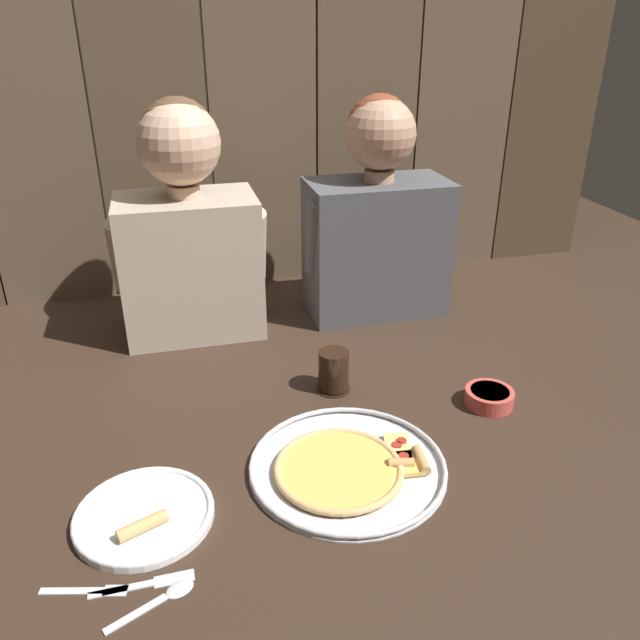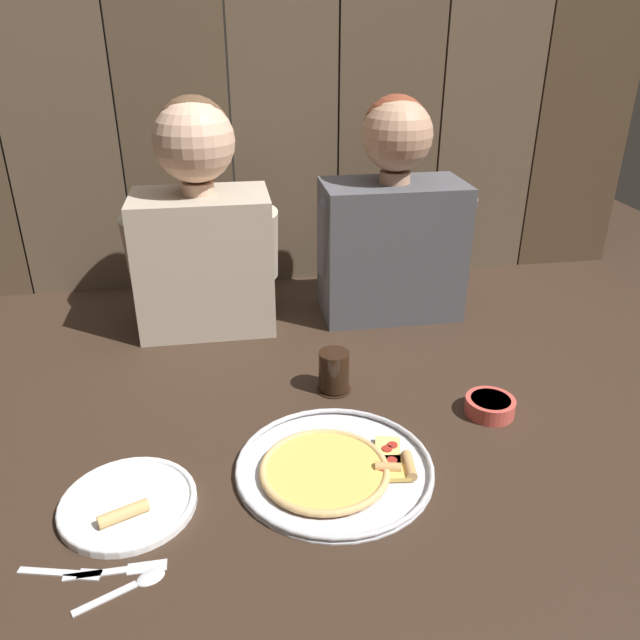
{
  "view_description": "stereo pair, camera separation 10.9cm",
  "coord_description": "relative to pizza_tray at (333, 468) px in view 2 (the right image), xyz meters",
  "views": [
    {
      "loc": [
        -0.3,
        -1.06,
        0.77
      ],
      "look_at": [
        -0.01,
        0.1,
        0.18
      ],
      "focal_mm": 35.07,
      "sensor_mm": 36.0,
      "label": 1
    },
    {
      "loc": [
        -0.2,
        -1.09,
        0.77
      ],
      "look_at": [
        -0.01,
        0.1,
        0.18
      ],
      "focal_mm": 35.07,
      "sensor_mm": 36.0,
      "label": 2
    }
  ],
  "objects": [
    {
      "name": "ground_plane",
      "position": [
        0.03,
        0.18,
        -0.01
      ],
      "size": [
        3.2,
        3.2,
        0.0
      ],
      "primitive_type": "plane",
      "color": "#332319"
    },
    {
      "name": "wooden_backdrop_wall",
      "position": [
        0.03,
        0.97,
        0.62
      ],
      "size": [
        2.19,
        0.03,
        1.27
      ],
      "color": "brown",
      "rests_on": "ground"
    },
    {
      "name": "pizza_tray",
      "position": [
        0.0,
        0.0,
        0.0
      ],
      "size": [
        0.37,
        0.37,
        0.03
      ],
      "color": "silver",
      "rests_on": "ground"
    },
    {
      "name": "dinner_plate",
      "position": [
        -0.37,
        -0.04,
        -0.0
      ],
      "size": [
        0.24,
        0.24,
        0.03
      ],
      "color": "white",
      "rests_on": "ground"
    },
    {
      "name": "table_knife",
      "position": [
        -0.37,
        -0.18,
        -0.01
      ],
      "size": [
        0.16,
        0.02,
        0.01
      ],
      "color": "silver",
      "rests_on": "ground"
    },
    {
      "name": "diner_right",
      "position": [
        0.28,
        0.67,
        0.26
      ],
      "size": [
        0.42,
        0.21,
        0.59
      ],
      "color": "#4C4C51",
      "rests_on": "ground"
    },
    {
      "name": "dipping_bowl",
      "position": [
        0.36,
        0.14,
        0.01
      ],
      "size": [
        0.11,
        0.11,
        0.04
      ],
      "color": "#CC4C42",
      "rests_on": "ground"
    },
    {
      "name": "diner_left",
      "position": [
        -0.23,
        0.67,
        0.27
      ],
      "size": [
        0.39,
        0.23,
        0.6
      ],
      "color": "#B2A38E",
      "rests_on": "ground"
    },
    {
      "name": "drinking_glass",
      "position": [
        0.05,
        0.28,
        0.04
      ],
      "size": [
        0.08,
        0.08,
        0.1
      ],
      "color": "black",
      "rests_on": "ground"
    },
    {
      "name": "table_spoon",
      "position": [
        -0.34,
        -0.21,
        -0.01
      ],
      "size": [
        0.13,
        0.08,
        0.01
      ],
      "color": "silver",
      "rests_on": "ground"
    },
    {
      "name": "table_fork",
      "position": [
        -0.45,
        -0.17,
        -0.01
      ],
      "size": [
        0.13,
        0.05,
        0.01
      ],
      "color": "silver",
      "rests_on": "ground"
    }
  ]
}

